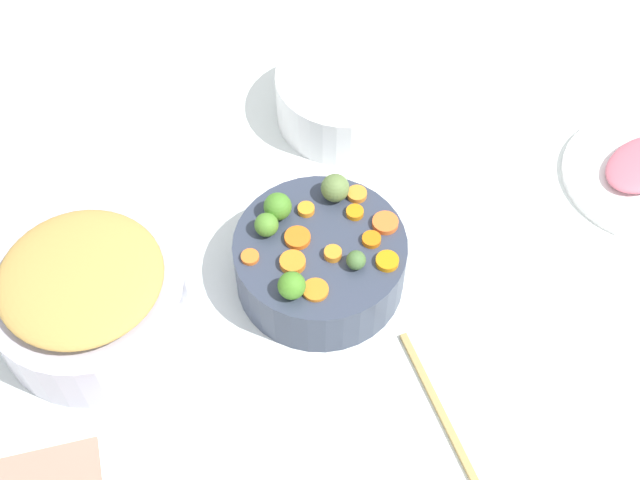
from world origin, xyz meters
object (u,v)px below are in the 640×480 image
Objects in this scene: serving_bowl_carrots at (320,262)px; metal_pot at (91,304)px; wooden_spoon at (469,470)px; casserole_dish at (345,96)px.

metal_pot is (-0.33, 0.08, 0.00)m from serving_bowl_carrots.
serving_bowl_carrots reaches higher than wooden_spoon.
serving_bowl_carrots is at bearing 97.11° from wooden_spoon.
metal_pot is at bearing 167.07° from serving_bowl_carrots.
wooden_spoon is (0.37, -0.43, -0.05)m from metal_pot.
casserole_dish is at bearing 22.33° from metal_pot.
serving_bowl_carrots is 0.92× the size of metal_pot.
casserole_dish is (0.51, 0.21, -0.00)m from metal_pot.
serving_bowl_carrots is 0.36m from wooden_spoon.
casserole_dish is at bearing 56.86° from serving_bowl_carrots.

